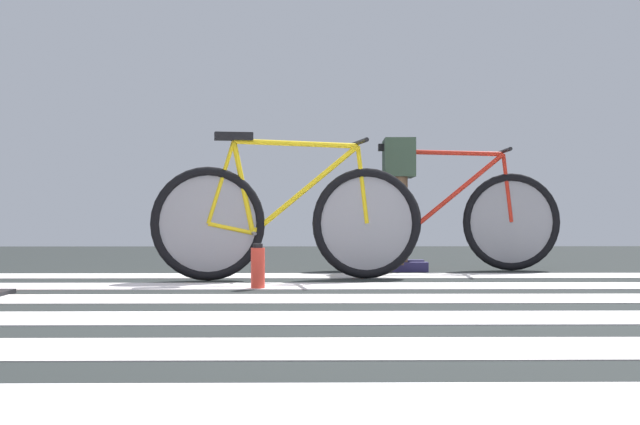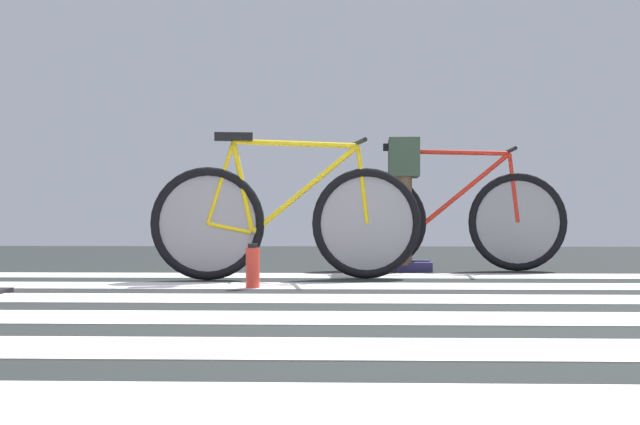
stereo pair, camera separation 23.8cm
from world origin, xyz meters
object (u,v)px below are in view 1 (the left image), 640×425
(bicycle_1_of_2, at_px, (288,219))
(water_bottle, at_px, (258,267))
(bicycle_2_of_2, at_px, (441,218))
(cyclist_2_of_2, at_px, (399,186))

(bicycle_1_of_2, relative_size, water_bottle, 6.79)
(bicycle_1_of_2, bearing_deg, water_bottle, -112.59)
(bicycle_1_of_2, relative_size, bicycle_2_of_2, 0.99)
(bicycle_2_of_2, xyz_separation_m, water_bottle, (-1.26, -1.48, -0.26))
(bicycle_2_of_2, bearing_deg, cyclist_2_of_2, -180.00)
(bicycle_1_of_2, bearing_deg, cyclist_2_of_2, 37.49)
(cyclist_2_of_2, distance_m, water_bottle, 1.84)
(bicycle_1_of_2, distance_m, cyclist_2_of_2, 1.19)
(cyclist_2_of_2, bearing_deg, bicycle_1_of_2, -131.69)
(cyclist_2_of_2, height_order, water_bottle, cyclist_2_of_2)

